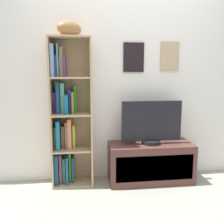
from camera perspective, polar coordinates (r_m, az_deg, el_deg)
name	(u,v)px	position (r m, az deg, el deg)	size (l,w,h in m)	color
back_wall	(124,75)	(2.96, 2.78, 8.71)	(4.80, 0.08, 2.52)	silver
bookshelf	(67,118)	(2.82, -10.43, -1.35)	(0.46, 0.29, 1.67)	tan
football	(69,29)	(2.78, -9.97, 18.64)	(0.28, 0.16, 0.16)	brown
tv_stand	(151,162)	(3.00, 9.00, -11.56)	(0.99, 0.39, 0.46)	#542F2A
television	(152,123)	(2.87, 9.23, -2.55)	(0.70, 0.22, 0.51)	black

